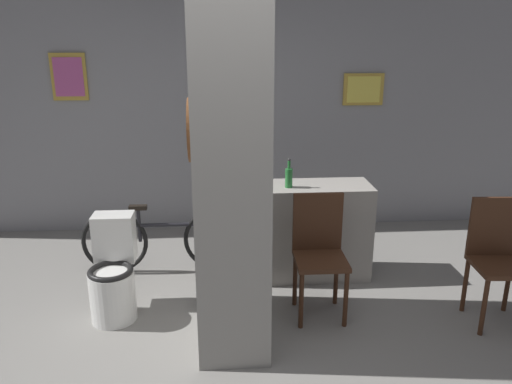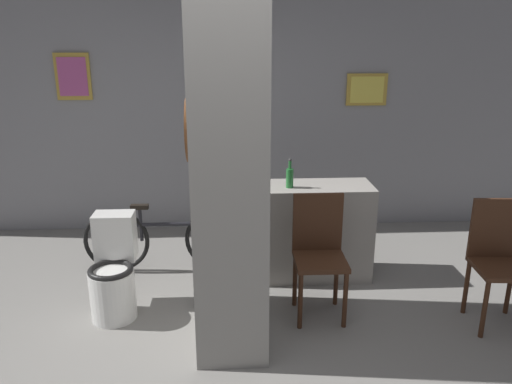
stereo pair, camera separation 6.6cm
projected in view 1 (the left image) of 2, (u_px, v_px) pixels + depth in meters
The scene contains 9 objects.
ground_plane at pixel (234, 369), 3.30m from camera, with size 14.00×14.00×0.00m, color gray.
wall_back at pixel (225, 113), 5.41m from camera, with size 8.00×0.09×2.60m.
pillar_center at pixel (231, 161), 3.37m from camera, with size 0.51×0.96×2.60m.
counter_shelf at pixel (307, 231), 4.49m from camera, with size 1.10×0.44×0.86m.
toilet at pixel (113, 276), 3.86m from camera, with size 0.35×0.51×0.78m.
chair_near_pillar at pixel (319, 249), 3.85m from camera, with size 0.39×0.39×0.95m.
chair_by_doorway at pixel (497, 255), 3.76m from camera, with size 0.41×0.41×0.95m.
bicycle at pixel (166, 239), 4.59m from camera, with size 1.53×0.42×0.65m.
bottle_tall at pixel (289, 177), 4.26m from camera, with size 0.06×0.06×0.26m.
Camera 1 is at (-0.05, -2.79, 2.12)m, focal length 35.00 mm.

